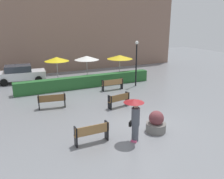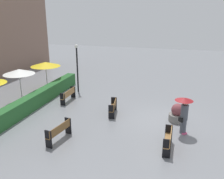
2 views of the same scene
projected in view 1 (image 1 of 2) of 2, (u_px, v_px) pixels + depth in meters
The scene contains 14 objects.
ground_plane at pixel (143, 125), 12.63m from camera, with size 60.00×60.00×0.00m, color gray.
bench_mid_center at pixel (119, 99), 15.08m from camera, with size 1.56×0.61×0.90m.
bench_near_left at pixel (92, 132), 10.59m from camera, with size 1.61×0.36×0.92m.
bench_far_left at pixel (52, 100), 14.90m from camera, with size 1.75×0.62×0.91m.
bench_back_row at pixel (113, 84), 18.88m from camera, with size 1.81×0.37×0.88m.
pedestrian_with_umbrella at pixel (135, 115), 10.62m from camera, with size 0.93×0.93×2.03m.
planter_pot at pixel (156, 123), 11.73m from camera, with size 1.00×1.00×1.10m.
lamp_post at pixel (136, 59), 19.58m from camera, with size 0.28×0.28×3.81m.
patio_umbrella_yellow at pixel (57, 59), 19.86m from camera, with size 2.06×2.06×2.44m.
patio_umbrella_white at pixel (87, 58), 20.76m from camera, with size 2.16×2.16×2.41m.
patio_umbrella_yellow_far at pixel (120, 57), 21.98m from camera, with size 2.39×2.39×2.30m.
hedge_strip at pixel (87, 82), 19.70m from camera, with size 11.55×0.70×0.97m, color #28602D.
building_facade at pixel (63, 33), 25.29m from camera, with size 28.00×1.20×8.28m, color #846656.
parked_car at pixel (20, 74), 21.15m from camera, with size 4.34×2.27×1.57m.
Camera 1 is at (-6.55, -9.71, 5.36)m, focal length 37.70 mm.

